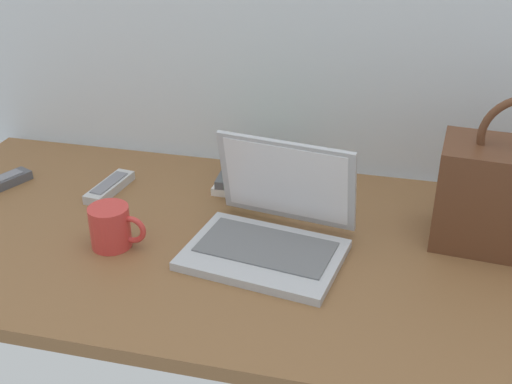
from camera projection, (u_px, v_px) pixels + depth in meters
The scene contains 5 objects.
desk at pixel (243, 246), 1.38m from camera, with size 1.60×0.76×0.03m.
laptop at pixel (272, 228), 1.33m from camera, with size 0.34×0.31×0.21m.
coffee_mug at pixel (111, 226), 1.33m from camera, with size 0.12×0.08×0.09m.
remote_control_near at pixel (110, 187), 1.57m from camera, with size 0.07×0.16×0.02m.
book_stack at pixel (257, 176), 1.57m from camera, with size 0.20×0.19×0.07m.
Camera 1 is at (0.30, -1.13, 0.76)m, focal length 45.35 mm.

